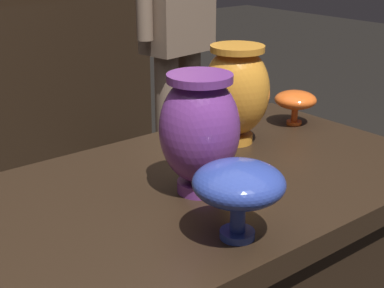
# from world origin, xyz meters

# --- Properties ---
(vase_centerpiece) EXTENTS (0.16, 0.16, 0.25)m
(vase_centerpiece) POSITION_xyz_m (0.01, -0.04, 0.94)
(vase_centerpiece) COLOR #7A388E
(vase_centerpiece) RESTS_ON display_plinth
(vase_tall_behind) EXTENTS (0.17, 0.17, 0.25)m
(vase_tall_behind) POSITION_xyz_m (0.27, 0.13, 0.94)
(vase_tall_behind) COLOR orange
(vase_tall_behind) RESTS_ON display_plinth
(vase_left_accent) EXTENTS (0.12, 0.12, 0.10)m
(vase_left_accent) POSITION_xyz_m (0.50, 0.13, 0.87)
(vase_left_accent) COLOR #E55B1E
(vase_left_accent) RESTS_ON display_plinth
(vase_right_accent) EXTENTS (0.16, 0.16, 0.14)m
(vase_right_accent) POSITION_xyz_m (-0.06, -0.23, 0.90)
(vase_right_accent) COLOR #2D429E
(vase_right_accent) RESTS_ON display_plinth
(visitor_near_right) EXTENTS (0.47, 0.22, 1.60)m
(visitor_near_right) POSITION_xyz_m (0.89, 1.18, 0.94)
(visitor_near_right) COLOR #846B56
(visitor_near_right) RESTS_ON ground_plane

